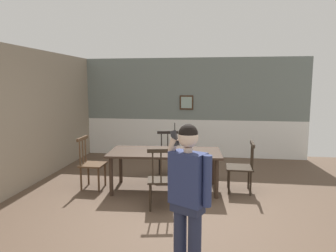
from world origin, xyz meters
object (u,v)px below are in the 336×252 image
chair_near_window (161,179)px  chair_opposite_corner (91,163)px  dining_table (165,155)px  chair_at_table_head (168,154)px  person_figure (188,191)px  chair_by_doorway (242,167)px

chair_near_window → chair_opposite_corner: 1.67m
dining_table → chair_at_table_head: 0.89m
chair_at_table_head → person_figure: size_ratio=0.60×
chair_near_window → person_figure: size_ratio=0.63×
dining_table → chair_near_window: chair_near_window is taller
chair_at_table_head → chair_opposite_corner: bearing=25.3°
dining_table → person_figure: (0.64, -2.53, 0.23)m
chair_near_window → person_figure: bearing=-81.5°
person_figure → chair_by_doorway: bearing=-78.6°
dining_table → chair_at_table_head: bearing=94.6°
chair_near_window → chair_at_table_head: 1.74m
chair_opposite_corner → person_figure: (2.06, -2.42, 0.42)m
dining_table → person_figure: 2.61m
chair_by_doorway → chair_opposite_corner: 2.85m
chair_by_doorway → person_figure: person_figure is taller
chair_near_window → chair_opposite_corner: bearing=142.5°
chair_near_window → chair_by_doorway: bearing=25.3°
chair_by_doorway → chair_opposite_corner: (-2.84, -0.21, 0.01)m
chair_near_window → person_figure: 1.80m
chair_by_doorway → person_figure: size_ratio=0.58×
dining_table → chair_by_doorway: bearing=4.2°
chair_at_table_head → person_figure: person_figure is taller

